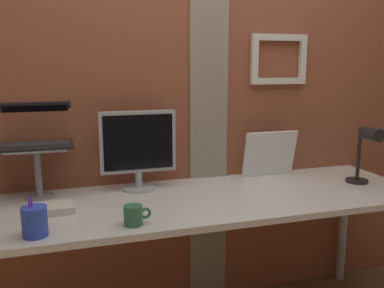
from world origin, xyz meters
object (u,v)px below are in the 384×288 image
whiteboard_panel (270,154)px  laptop (36,133)px  monitor (138,146)px  coffee_mug (134,215)px  desk_lamp (366,149)px  pen_cup (35,221)px

whiteboard_panel → laptop: bearing=178.2°
monitor → coffee_mug: size_ratio=3.63×
desk_lamp → monitor: bearing=166.2°
coffee_mug → desk_lamp: bearing=8.9°
monitor → coffee_mug: bearing=-102.7°
desk_lamp → pen_cup: size_ratio=2.01×
whiteboard_panel → coffee_mug: (-0.88, -0.52, -0.09)m
coffee_mug → whiteboard_panel: bearing=30.5°
whiteboard_panel → pen_cup: 1.36m
whiteboard_panel → desk_lamp: (0.40, -0.32, 0.06)m
laptop → desk_lamp: bearing=-12.2°
coffee_mug → pen_cup: bearing=-180.0°
monitor → coffee_mug: (-0.11, -0.49, -0.19)m
desk_lamp → pen_cup: (-1.66, -0.20, -0.14)m
laptop → whiteboard_panel: size_ratio=1.07×
desk_lamp → coffee_mug: (-1.29, -0.20, -0.16)m
whiteboard_panel → pen_cup: bearing=-157.6°
monitor → pen_cup: (-0.49, -0.49, -0.17)m
desk_lamp → coffee_mug: desk_lamp is taller
monitor → whiteboard_panel: size_ratio=1.29×
pen_cup → coffee_mug: (0.38, 0.00, -0.02)m
laptop → pen_cup: size_ratio=2.16×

